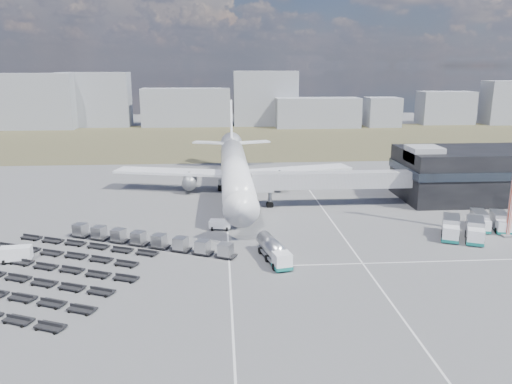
{
  "coord_description": "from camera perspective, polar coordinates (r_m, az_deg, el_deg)",
  "views": [
    {
      "loc": [
        -2.92,
        -69.71,
        25.94
      ],
      "look_at": [
        3.3,
        16.59,
        4.0
      ],
      "focal_mm": 35.0,
      "sensor_mm": 36.0,
      "label": 1
    }
  ],
  "objects": [
    {
      "name": "catering_truck",
      "position": [
        112.24,
        3.59,
        1.53
      ],
      "size": [
        2.94,
        5.84,
        2.58
      ],
      "rotation": [
        0.0,
        0.0,
        0.12
      ],
      "color": "white",
      "rests_on": "ground"
    },
    {
      "name": "lane_markings",
      "position": [
        78.24,
        5.47,
        -5.2
      ],
      "size": [
        47.12,
        110.0,
        0.01
      ],
      "color": "silver",
      "rests_on": "ground"
    },
    {
      "name": "terminal",
      "position": [
        108.5,
        23.84,
        2.01
      ],
      "size": [
        30.4,
        16.4,
        11.0
      ],
      "color": "black",
      "rests_on": "ground"
    },
    {
      "name": "baggage_dollies",
      "position": [
        70.77,
        -24.6,
        -8.32
      ],
      "size": [
        33.19,
        31.29,
        0.73
      ],
      "rotation": [
        0.0,
        0.0,
        -0.4
      ],
      "color": "black",
      "rests_on": "ground"
    },
    {
      "name": "grass_strip",
      "position": [
        181.6,
        -3.18,
        5.99
      ],
      "size": [
        420.0,
        90.0,
        0.01
      ],
      "primitive_type": "cube",
      "color": "#4A492C",
      "rests_on": "ground"
    },
    {
      "name": "skyline",
      "position": [
        223.33,
        -11.13,
        9.92
      ],
      "size": [
        286.94,
        22.63,
        24.67
      ],
      "color": "gray",
      "rests_on": "ground"
    },
    {
      "name": "pushback_tug",
      "position": [
        81.69,
        -4.11,
        -3.76
      ],
      "size": [
        3.73,
        2.47,
        1.54
      ],
      "primitive_type": "cube",
      "rotation": [
        0.0,
        0.0,
        -0.16
      ],
      "color": "white",
      "rests_on": "ground"
    },
    {
      "name": "jet_bridge",
      "position": [
        94.42,
        7.48,
        1.33
      ],
      "size": [
        30.3,
        3.8,
        7.05
      ],
      "color": "#939399",
      "rests_on": "ground"
    },
    {
      "name": "uld_row",
      "position": [
        75.38,
        -12.16,
        -5.33
      ],
      "size": [
        25.83,
        13.24,
        1.87
      ],
      "rotation": [
        0.0,
        0.0,
        -0.43
      ],
      "color": "black",
      "rests_on": "ground"
    },
    {
      "name": "service_trucks_far",
      "position": [
        90.18,
        26.14,
        -3.08
      ],
      "size": [
        9.63,
        8.22,
        2.52
      ],
      "rotation": [
        0.0,
        0.0,
        -0.27
      ],
      "color": "white",
      "rests_on": "ground"
    },
    {
      "name": "service_trucks_near",
      "position": [
        83.25,
        22.55,
        -3.93
      ],
      "size": [
        8.33,
        8.91,
        2.85
      ],
      "rotation": [
        0.0,
        0.0,
        -0.43
      ],
      "color": "white",
      "rests_on": "ground"
    },
    {
      "name": "fuel_tanker",
      "position": [
        68.53,
        2.04,
        -6.7
      ],
      "size": [
        4.2,
        9.35,
        2.93
      ],
      "rotation": [
        0.0,
        0.0,
        0.22
      ],
      "color": "white",
      "rests_on": "ground"
    },
    {
      "name": "ground",
      "position": [
        74.44,
        -1.63,
        -6.17
      ],
      "size": [
        420.0,
        420.0,
        0.0
      ],
      "primitive_type": "plane",
      "color": "#565659",
      "rests_on": "ground"
    },
    {
      "name": "airliner",
      "position": [
        104.2,
        -2.44,
        2.78
      ],
      "size": [
        51.59,
        64.53,
        17.62
      ],
      "color": "white",
      "rests_on": "ground"
    },
    {
      "name": "utility_van",
      "position": [
        75.63,
        -25.73,
        -6.44
      ],
      "size": [
        4.19,
        2.3,
        2.16
      ],
      "primitive_type": "cube",
      "rotation": [
        0.0,
        0.0,
        0.13
      ],
      "color": "white",
      "rests_on": "ground"
    }
  ]
}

